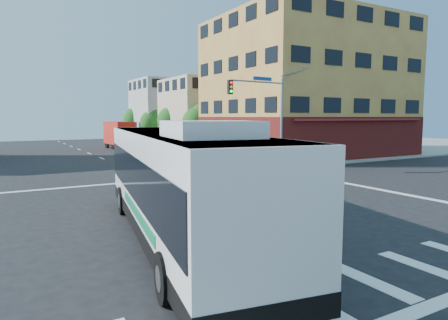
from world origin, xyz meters
TOP-DOWN VIEW (x-y plane):
  - ground at (0.00, 0.00)m, footprint 120.00×120.00m
  - sidewalk_ne at (35.00, 35.00)m, footprint 50.00×50.00m
  - corner_building_ne at (19.99, 18.48)m, footprint 18.10×15.44m
  - building_east_near at (16.98, 33.98)m, footprint 12.06×10.06m
  - building_east_far at (16.98, 47.98)m, footprint 12.06×10.06m
  - signal_mast_ne at (9.08, 10.62)m, footprint 7.91×1.13m
  - street_tree_a at (11.90, 27.92)m, footprint 3.60×3.60m
  - street_tree_b at (11.90, 35.92)m, footprint 3.80×3.80m
  - street_tree_c at (11.90, 43.92)m, footprint 3.40×3.40m
  - street_tree_d at (11.90, 51.92)m, footprint 4.00×4.00m
  - transit_bus at (-3.78, -2.64)m, footprint 4.98×13.52m
  - box_truck at (4.85, 35.34)m, footprint 2.92×7.73m
  - parked_car at (8.24, 27.12)m, footprint 2.50×5.07m

SIDE VIEW (x-z plane):
  - ground at x=0.00m, z-range 0.00..0.00m
  - sidewalk_ne at x=35.00m, z-range 0.00..0.15m
  - parked_car at x=8.24m, z-range 0.00..1.66m
  - box_truck at x=4.85m, z-range -0.05..3.35m
  - transit_bus at x=-3.78m, z-range -0.04..3.88m
  - street_tree_c at x=11.90m, z-range 0.82..6.11m
  - street_tree_a at x=11.90m, z-range 0.83..6.35m
  - street_tree_b at x=11.90m, z-range 0.85..6.65m
  - street_tree_d at x=11.90m, z-range 0.87..6.90m
  - building_east_near at x=16.98m, z-range 0.01..9.01m
  - signal_mast_ne at x=9.08m, z-range 0.95..9.02m
  - building_east_far at x=16.98m, z-range 0.01..10.01m
  - corner_building_ne at x=19.99m, z-range -1.11..12.89m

